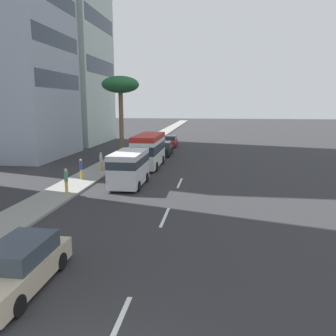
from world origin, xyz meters
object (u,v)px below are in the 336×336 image
Objects in this scene: minibus_fifth at (149,149)px; pedestrian_near_lamp at (101,161)px; car_third at (19,267)px; pedestrian_mid_block at (81,168)px; pedestrian_by_tree at (66,179)px; car_second at (163,149)px; van_lead at (129,167)px; car_fourth at (170,142)px; palm_tree at (120,87)px.

minibus_fifth is 4.80m from pedestrian_near_lamp.
car_third is 22.05m from minibus_fifth.
pedestrian_near_lamp is 3.74m from pedestrian_mid_block.
minibus_fifth reaches higher than pedestrian_by_tree.
car_third is 19.43m from pedestrian_near_lamp.
minibus_fifth is at bearing 179.57° from car_third.
car_second is 2.69× the size of pedestrian_by_tree.
van_lead is 6.06m from pedestrian_near_lamp.
van_lead is 0.72× the size of minibus_fifth.
pedestrian_by_tree is (11.32, 3.38, 0.32)m from car_third.
pedestrian_near_lamp is 0.99× the size of pedestrian_mid_block.
minibus_fifth is 4.17× the size of pedestrian_near_lamp.
car_fourth is 12.41m from palm_tree.
van_lead is at bearing -0.07° from minibus_fifth.
car_fourth is 2.55× the size of pedestrian_near_lamp.
pedestrian_mid_block is (-3.72, 0.37, 0.01)m from pedestrian_near_lamp.
pedestrian_by_tree is at bearing -18.35° from minibus_fifth.
minibus_fifth reaches higher than car_fourth.
car_third is 2.86× the size of pedestrian_near_lamp.
pedestrian_near_lamp is 11.39m from palm_tree.
pedestrian_near_lamp reaches higher than car_fourth.
car_fourth reaches higher than car_second.
minibus_fifth is (-7.70, 0.24, 0.97)m from car_second.
van_lead is at bearing 179.37° from car_third.
minibus_fifth is 9.72m from palm_tree.
pedestrian_by_tree reaches higher than pedestrian_mid_block.
car_fourth is at bearing 153.40° from pedestrian_by_tree.
van_lead is at bearing -0.17° from car_fourth.
car_second is 7.68m from car_fourth.
car_third is 15.88m from pedestrian_mid_block.
pedestrian_mid_block is (-14.35, 4.36, 0.30)m from car_second.
pedestrian_near_lamp is (4.75, 3.74, -0.43)m from van_lead.
pedestrian_by_tree is 18.22m from palm_tree.
palm_tree is at bearing -145.05° from minibus_fifth.
car_fourth is at bearing -37.34° from pedestrian_mid_block.
van_lead is at bearing 111.82° from pedestrian_by_tree.
palm_tree is (6.19, 4.32, 6.13)m from minibus_fifth.
car_fourth is at bearing 179.65° from car_third.
van_lead reaches higher than car_third.
car_second is 2.76× the size of pedestrian_near_lamp.
car_third is at bearing -171.62° from palm_tree.
car_second is at bearing 149.64° from pedestrian_by_tree.
pedestrian_near_lamp is at bearing -11.75° from car_fourth.
car_fourth is at bearing 156.20° from pedestrian_near_lamp.
pedestrian_by_tree is (-10.71, 3.55, -0.65)m from minibus_fifth.
van_lead is 4.26m from pedestrian_mid_block.
minibus_fifth is at bearing 142.93° from pedestrian_by_tree.
van_lead is at bearing -0.93° from car_second.
palm_tree reaches higher than pedestrian_near_lamp.
pedestrian_mid_block is at bearing 169.29° from pedestrian_by_tree.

